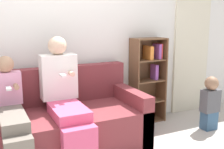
% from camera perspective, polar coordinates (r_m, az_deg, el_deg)
% --- Properties ---
extents(back_wall, '(10.00, 0.06, 2.55)m').
position_cam_1_polar(back_wall, '(3.55, -12.01, 7.99)').
color(back_wall, silver).
rests_on(back_wall, ground_plane).
extents(curtain_panel, '(0.65, 0.04, 2.14)m').
position_cam_1_polar(curtain_panel, '(4.55, 15.85, 5.95)').
color(curtain_panel, beige).
rests_on(curtain_panel, ground_plane).
extents(couch, '(1.91, 0.91, 0.89)m').
position_cam_1_polar(couch, '(3.28, -10.64, -9.89)').
color(couch, maroon).
rests_on(couch, ground_plane).
extents(adult_seated, '(0.41, 0.86, 1.27)m').
position_cam_1_polar(adult_seated, '(3.09, -9.56, -4.18)').
color(adult_seated, '#DB4C75').
rests_on(adult_seated, ground_plane).
extents(child_seated, '(0.30, 0.87, 1.08)m').
position_cam_1_polar(child_seated, '(2.97, -19.68, -7.45)').
color(child_seated, '#70665B').
rests_on(child_seated, ground_plane).
extents(toddler_standing, '(0.24, 0.18, 0.72)m').
position_cam_1_polar(toddler_standing, '(3.95, 19.33, -5.31)').
color(toddler_standing, '#335170').
rests_on(toddler_standing, ground_plane).
extents(bookshelf, '(0.48, 0.27, 1.20)m').
position_cam_1_polar(bookshelf, '(4.03, 7.25, -0.45)').
color(bookshelf, brown).
rests_on(bookshelf, ground_plane).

